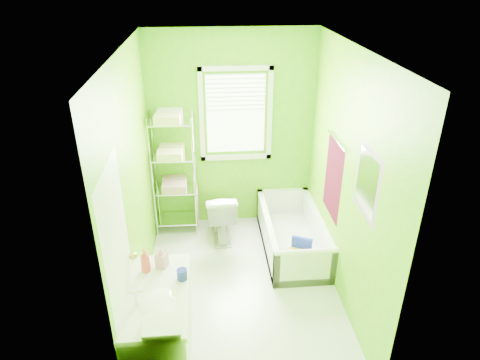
{
  "coord_description": "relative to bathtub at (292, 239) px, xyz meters",
  "views": [
    {
      "loc": [
        -0.34,
        -3.72,
        3.25
      ],
      "look_at": [
        0.0,
        0.25,
        1.22
      ],
      "focal_mm": 32.0,
      "sensor_mm": 36.0,
      "label": 1
    }
  ],
  "objects": [
    {
      "name": "bathtub",
      "position": [
        0.0,
        0.0,
        0.0
      ],
      "size": [
        0.7,
        1.51,
        0.49
      ],
      "color": "white",
      "rests_on": "ground"
    },
    {
      "name": "wire_shelf_unit",
      "position": [
        -1.45,
        0.61,
        0.86
      ],
      "size": [
        0.56,
        0.45,
        1.66
      ],
      "color": "silver",
      "rests_on": "ground"
    },
    {
      "name": "ground",
      "position": [
        -0.7,
        -0.66,
        -0.16
      ],
      "size": [
        2.9,
        2.9,
        0.0
      ],
      "primitive_type": "plane",
      "color": "silver",
      "rests_on": "ground"
    },
    {
      "name": "toilet",
      "position": [
        -0.89,
        0.35,
        0.19
      ],
      "size": [
        0.42,
        0.69,
        0.69
      ],
      "primitive_type": "imported",
      "rotation": [
        0.0,
        0.0,
        3.2
      ],
      "color": "white",
      "rests_on": "ground"
    },
    {
      "name": "room_envelope",
      "position": [
        -0.7,
        -0.66,
        1.39
      ],
      "size": [
        2.14,
        2.94,
        2.62
      ],
      "color": "#56A508",
      "rests_on": "ground"
    },
    {
      "name": "right_wall_decor",
      "position": [
        0.34,
        -0.68,
        1.16
      ],
      "size": [
        0.04,
        1.48,
        1.17
      ],
      "color": "#480819",
      "rests_on": "ground"
    },
    {
      "name": "vanity",
      "position": [
        -1.5,
        -1.57,
        0.26
      ],
      "size": [
        0.53,
        1.06,
        1.01
      ],
      "color": "white",
      "rests_on": "ground"
    },
    {
      "name": "door",
      "position": [
        -1.74,
        -1.66,
        0.84
      ],
      "size": [
        0.09,
        0.8,
        2.0
      ],
      "color": "white",
      "rests_on": "ground"
    },
    {
      "name": "window",
      "position": [
        -0.65,
        0.76,
        1.46
      ],
      "size": [
        0.92,
        0.05,
        1.22
      ],
      "color": "white",
      "rests_on": "ground"
    }
  ]
}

